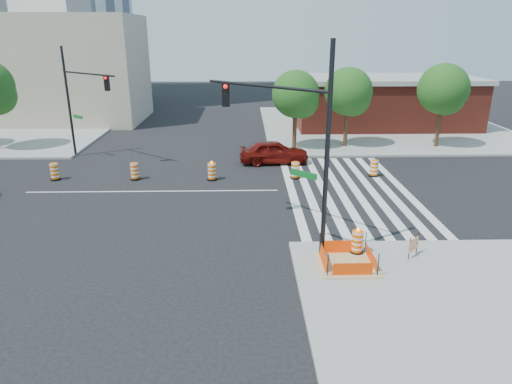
# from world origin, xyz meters

# --- Properties ---
(ground) EXTENTS (120.00, 120.00, 0.00)m
(ground) POSITION_xyz_m (0.00, 0.00, 0.00)
(ground) COLOR black
(ground) RESTS_ON ground
(sidewalk_ne) EXTENTS (22.00, 22.00, 0.15)m
(sidewalk_ne) POSITION_xyz_m (18.00, 18.00, 0.07)
(sidewalk_ne) COLOR gray
(sidewalk_ne) RESTS_ON ground
(crosswalk_east) EXTENTS (6.75, 13.50, 0.01)m
(crosswalk_east) POSITION_xyz_m (10.95, 0.00, 0.01)
(crosswalk_east) COLOR silver
(crosswalk_east) RESTS_ON ground
(lane_centerline) EXTENTS (14.00, 0.12, 0.01)m
(lane_centerline) POSITION_xyz_m (0.00, 0.00, 0.01)
(lane_centerline) COLOR silver
(lane_centerline) RESTS_ON ground
(excavation_pit) EXTENTS (2.20, 2.20, 0.90)m
(excavation_pit) POSITION_xyz_m (9.00, -9.00, 0.22)
(excavation_pit) COLOR tan
(excavation_pit) RESTS_ON ground
(brick_storefront) EXTENTS (16.50, 8.50, 4.60)m
(brick_storefront) POSITION_xyz_m (18.00, 18.00, 2.32)
(brick_storefront) COLOR maroon
(brick_storefront) RESTS_ON ground
(beige_midrise) EXTENTS (14.00, 10.00, 10.00)m
(beige_midrise) POSITION_xyz_m (-12.00, 22.00, 5.00)
(beige_midrise) COLOR tan
(beige_midrise) RESTS_ON ground
(red_coupe) EXTENTS (4.73, 2.16, 1.57)m
(red_coupe) POSITION_xyz_m (7.14, 5.63, 0.79)
(red_coupe) COLOR #5D0C07
(red_coupe) RESTS_ON ground
(signal_pole_se) EXTENTS (4.64, 4.19, 8.08)m
(signal_pole_se) POSITION_xyz_m (6.97, -6.81, 4.95)
(signal_pole_se) COLOR black
(signal_pole_se) RESTS_ON ground
(signal_pole_nw) EXTENTS (4.41, 3.66, 7.41)m
(signal_pole_nw) POSITION_xyz_m (-5.78, 6.90, 4.55)
(signal_pole_nw) COLOR black
(signal_pole_nw) RESTS_ON ground
(pit_drum) EXTENTS (0.55, 0.55, 1.09)m
(pit_drum) POSITION_xyz_m (9.57, -8.09, 0.60)
(pit_drum) COLOR black
(pit_drum) RESTS_ON ground
(barricade) EXTENTS (0.56, 0.56, 0.89)m
(barricade) POSITION_xyz_m (11.70, -8.37, 0.64)
(barricade) COLOR #F26105
(barricade) RESTS_ON ground
(tree_north_c) EXTENTS (3.49, 3.46, 5.88)m
(tree_north_c) POSITION_xyz_m (8.96, 9.41, 3.94)
(tree_north_c) COLOR #382314
(tree_north_c) RESTS_ON ground
(tree_north_d) EXTENTS (3.55, 3.55, 6.04)m
(tree_north_d) POSITION_xyz_m (12.93, 9.96, 4.05)
(tree_north_d) COLOR #382314
(tree_north_d) RESTS_ON ground
(tree_north_e) EXTENTS (3.72, 3.72, 6.32)m
(tree_north_e) POSITION_xyz_m (19.89, 9.65, 4.24)
(tree_north_e) COLOR #382314
(tree_north_e) RESTS_ON ground
(median_drum_1) EXTENTS (0.60, 0.60, 1.02)m
(median_drum_1) POSITION_xyz_m (-6.23, 2.25, 0.48)
(median_drum_1) COLOR black
(median_drum_1) RESTS_ON ground
(median_drum_2) EXTENTS (0.60, 0.60, 1.02)m
(median_drum_2) POSITION_xyz_m (-1.44, 2.20, 0.48)
(median_drum_2) COLOR black
(median_drum_2) RESTS_ON ground
(median_drum_3) EXTENTS (0.60, 0.60, 1.18)m
(median_drum_3) POSITION_xyz_m (3.20, 2.01, 0.49)
(median_drum_3) COLOR black
(median_drum_3) RESTS_ON ground
(median_drum_4) EXTENTS (0.60, 0.60, 1.02)m
(median_drum_4) POSITION_xyz_m (8.23, 2.20, 0.48)
(median_drum_4) COLOR black
(median_drum_4) RESTS_ON ground
(median_drum_5) EXTENTS (0.60, 0.60, 1.02)m
(median_drum_5) POSITION_xyz_m (13.12, 2.50, 0.48)
(median_drum_5) COLOR black
(median_drum_5) RESTS_ON ground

